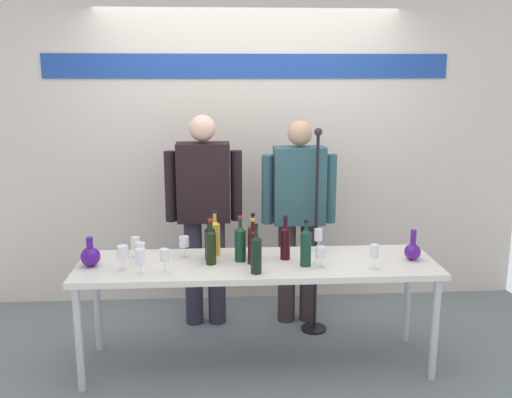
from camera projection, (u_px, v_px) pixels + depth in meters
name	position (u px, v px, depth m)	size (l,w,h in m)	color
ground_plane	(257.00, 363.00, 4.07)	(10.00, 10.00, 0.00)	slate
back_wall	(248.00, 130.00, 4.98)	(4.80, 0.11, 3.00)	beige
display_table	(257.00, 270.00, 3.92)	(2.40, 0.67, 0.74)	silver
decanter_blue_left	(90.00, 256.00, 3.81)	(0.13, 0.13, 0.20)	#461587
decanter_blue_right	(413.00, 250.00, 3.95)	(0.11, 0.11, 0.21)	#4D1887
presenter_left	(204.00, 208.00, 4.52)	(0.60, 0.22, 1.68)	#2D2738
presenter_right	(299.00, 210.00, 4.57)	(0.59, 0.22, 1.63)	#36292A
wine_bottle_0	(253.00, 239.00, 4.00)	(0.07, 0.07, 0.31)	#49350F
wine_bottle_1	(256.00, 253.00, 3.67)	(0.07, 0.07, 0.33)	black
wine_bottle_2	(211.00, 245.00, 3.84)	(0.07, 0.07, 0.31)	black
wine_bottle_3	(215.00, 236.00, 4.04)	(0.07, 0.07, 0.32)	gold
wine_bottle_4	(285.00, 241.00, 3.94)	(0.07, 0.07, 0.31)	black
wine_bottle_5	(210.00, 242.00, 3.93)	(0.07, 0.07, 0.30)	black
wine_bottle_6	(253.00, 245.00, 3.85)	(0.07, 0.07, 0.31)	#36080E
wine_bottle_7	(240.00, 242.00, 3.91)	(0.08, 0.08, 0.31)	#113B25
wine_bottle_8	(306.00, 246.00, 3.81)	(0.07, 0.07, 0.31)	#123928
wine_glass_left_0	(140.00, 248.00, 3.85)	(0.07, 0.07, 0.15)	white
wine_glass_left_1	(136.00, 244.00, 3.99)	(0.06, 0.06, 0.14)	white
wine_glass_left_2	(164.00, 256.00, 3.68)	(0.06, 0.06, 0.16)	white
wine_glass_left_3	(184.00, 242.00, 3.98)	(0.07, 0.07, 0.15)	white
wine_glass_left_4	(123.00, 253.00, 3.73)	(0.07, 0.07, 0.16)	white
wine_glass_left_5	(140.00, 256.00, 3.65)	(0.07, 0.07, 0.16)	white
wine_glass_right_0	(374.00, 252.00, 3.76)	(0.06, 0.06, 0.16)	white
wine_glass_right_1	(321.00, 253.00, 3.79)	(0.06, 0.06, 0.14)	white
wine_glass_right_2	(318.00, 235.00, 4.11)	(0.06, 0.06, 0.17)	white
microphone_stand	(315.00, 265.00, 4.47)	(0.20, 0.20, 1.59)	black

